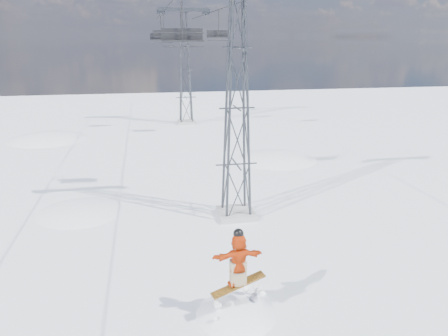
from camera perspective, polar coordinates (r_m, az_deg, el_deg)
The scene contains 9 objects.
ground at distance 15.22m, azimuth 5.04°, elevation -18.22°, with size 120.00×120.00×0.00m, color white.
snow_terrain at distance 37.94m, azimuth -11.32°, elevation -12.42°, with size 39.00×37.00×22.00m.
lift_tower_near at distance 20.69m, azimuth 1.69°, elevation 7.75°, with size 5.20×1.80×11.43m.
lift_tower_far at distance 45.30m, azimuth -5.10°, elevation 12.60°, with size 5.20×1.80×11.43m.
haul_cables at distance 31.84m, azimuth -2.85°, elevation 20.61°, with size 4.46×51.00×0.06m.
lift_chair_near at distance 23.10m, azimuth -5.47°, elevation 16.77°, with size 2.13×0.61×2.64m.
lift_chair_mid at distance 38.28m, azimuth -0.71°, elevation 17.03°, with size 1.98×0.57×2.46m.
lift_chair_far at distance 41.05m, azimuth -7.86°, elevation 16.93°, with size 1.94×0.56×2.40m.
lift_chair_extra at distance 46.22m, azimuth -8.19°, elevation 16.53°, with size 2.22×0.64×2.75m.
Camera 1 is at (-3.50, -11.98, 8.71)m, focal length 35.00 mm.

